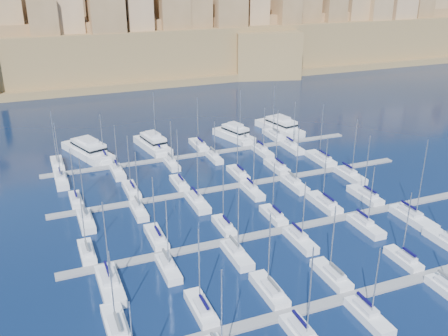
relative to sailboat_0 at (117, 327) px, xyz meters
name	(u,v)px	position (x,y,z in m)	size (l,w,h in m)	color
ground	(259,204)	(35.19, 28.29, -0.74)	(600.00, 600.00, 0.00)	black
pontoon_near	(357,295)	(35.19, -5.71, -0.54)	(84.00, 2.00, 0.40)	slate
pontoon_mid_near	(286,229)	(35.19, 16.29, -0.54)	(84.00, 2.00, 0.40)	slate
pontoon_mid_far	(240,185)	(35.19, 38.29, -0.54)	(84.00, 2.00, 0.40)	slate
pontoon_far	(206,154)	(35.19, 60.29, -0.54)	(84.00, 2.00, 0.40)	slate
sailboat_0	(117,327)	(0.00, 0.00, 0.00)	(2.90, 9.66, 12.77)	white
sailboat_1	(201,309)	(12.07, -0.54, 0.00)	(2.57, 8.56, 13.77)	white
sailboat_2	(269,290)	(23.13, -0.31, 0.00)	(2.71, 9.02, 13.87)	white
sailboat_3	(331,275)	(34.12, -0.45, -0.01)	(2.62, 8.74, 13.04)	white
sailboat_4	(404,259)	(48.00, -1.02, -0.01)	(2.28, 7.59, 13.07)	white
sailboat_9	(368,316)	(33.38, -10.90, -0.01)	(2.58, 8.59, 12.35)	white
sailboat_12	(87,252)	(-1.06, 21.15, -0.02)	(2.38, 7.92, 12.59)	white
sailboat_13	(156,237)	(11.32, 21.59, -0.01)	(2.65, 8.82, 12.72)	white
sailboat_14	(224,226)	(24.35, 20.99, -0.01)	(2.28, 7.60, 13.15)	white
sailboat_15	(274,216)	(34.99, 21.23, -0.02)	(2.43, 8.09, 11.83)	white
sailboat_16	(324,203)	(47.20, 22.11, 0.02)	(2.96, 9.88, 15.22)	white
sailboat_17	(365,196)	(57.40, 21.96, 0.01)	(2.88, 9.59, 14.33)	white
sailboat_18	(110,285)	(0.90, 10.04, 0.03)	(3.23, 10.75, 15.58)	white
sailboat_19	(168,268)	(10.54, 11.27, 0.00)	(2.47, 8.24, 13.75)	white
sailboat_20	(237,254)	(22.55, 10.88, 0.00)	(2.71, 9.05, 13.69)	white
sailboat_21	(300,240)	(35.05, 11.01, -0.01)	(2.63, 8.77, 12.59)	white
sailboat_22	(366,226)	(49.24, 10.97, 0.00)	(2.66, 8.87, 13.28)	white
sailboat_23	(413,218)	(59.74, 10.06, 0.05)	(3.21, 10.70, 17.38)	white
sailboat_24	(76,200)	(-0.33, 43.05, -0.02)	(2.32, 7.73, 12.32)	white
sailboat_25	(131,190)	(11.54, 43.59, 0.00)	(2.65, 8.82, 13.43)	white
sailboat_26	(179,183)	(22.42, 43.22, 0.00)	(2.42, 8.08, 13.64)	white
sailboat_27	(238,173)	(37.06, 43.50, -0.01)	(2.59, 8.64, 12.47)	white
sailboat_28	(277,167)	(47.53, 43.75, 0.01)	(2.75, 9.15, 15.09)	white
sailboat_29	(321,159)	(60.43, 44.34, 0.03)	(3.11, 10.36, 15.29)	white
sailboat_30	(86,221)	(0.33, 32.93, 0.00)	(2.68, 8.95, 14.17)	white
sailboat_31	(139,210)	(10.78, 33.39, 0.00)	(2.40, 8.00, 13.75)	white
sailboat_32	(197,202)	(23.02, 32.67, 0.01)	(2.84, 9.48, 14.64)	white
sailboat_33	(252,191)	(35.98, 33.31, 0.00)	(2.45, 8.17, 13.87)	white
sailboat_34	(294,184)	(46.32, 32.93, 0.01)	(2.68, 8.94, 14.69)	white
sailboat_35	(350,175)	(61.01, 32.58, 0.02)	(2.90, 9.65, 14.87)	white
sailboat_36	(57,164)	(-2.14, 65.83, 0.01)	(2.80, 9.32, 14.41)	white
sailboat_37	(104,158)	(9.32, 65.73, -0.01)	(2.73, 9.12, 12.43)	white
sailboat_38	(157,150)	(23.33, 66.37, 0.04)	(3.12, 10.41, 16.47)	white
sailboat_39	(199,145)	(35.07, 65.91, 0.01)	(2.84, 9.48, 14.27)	white
sailboat_40	(241,139)	(47.85, 66.25, 0.02)	(3.05, 10.18, 15.03)	white
sailboat_41	(274,135)	(58.10, 65.90, 0.02)	(2.84, 9.45, 15.48)	white
sailboat_42	(61,180)	(-2.21, 54.91, 0.01)	(2.70, 8.99, 15.01)	white
sailboat_43	(118,172)	(10.74, 55.17, -0.01)	(2.54, 8.45, 12.77)	white
sailboat_44	(172,164)	(24.19, 55.43, -0.02)	(2.38, 7.92, 12.14)	white
sailboat_45	(214,157)	(35.64, 55.62, -0.04)	(2.26, 7.53, 10.85)	white
sailboat_46	(262,151)	(49.11, 55.02, -0.01)	(2.63, 8.77, 13.06)	white
sailboat_47	(292,147)	(57.91, 54.81, 0.00)	(2.75, 9.18, 13.85)	white
motor_yacht_a	(88,149)	(6.06, 71.01, 0.99)	(11.81, 19.96, 5.25)	white
motor_yacht_b	(153,143)	(23.08, 69.41, 0.99)	(7.36, 16.43, 5.25)	white
motor_yacht_c	(234,134)	(46.87, 68.76, 0.99)	(8.22, 15.13, 5.25)	white
motor_yacht_d	(280,126)	(62.45, 70.24, 0.99)	(8.58, 18.28, 5.25)	white
fortified_city	(114,39)	(35.00, 183.55, 14.00)	(460.00, 108.95, 59.52)	brown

